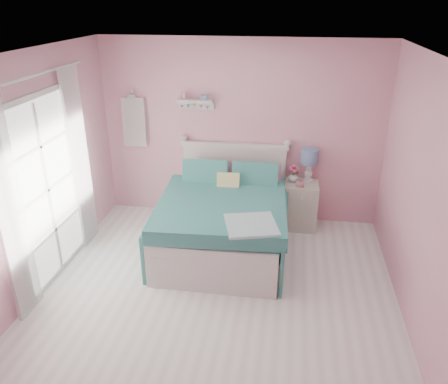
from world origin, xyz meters
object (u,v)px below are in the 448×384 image
(table_lamp, at_px, (309,159))
(teacup, at_px, (300,183))
(vase, at_px, (293,177))
(bed, at_px, (224,221))
(nightstand, at_px, (300,205))

(table_lamp, xyz_separation_m, teacup, (-0.11, -0.23, -0.29))
(vase, xyz_separation_m, teacup, (0.10, -0.16, -0.03))
(bed, relative_size, teacup, 18.39)
(bed, relative_size, vase, 13.51)
(vase, bearing_deg, teacup, -57.84)
(bed, height_order, table_lamp, bed)
(nightstand, bearing_deg, vase, 158.61)
(nightstand, relative_size, vase, 4.49)
(teacup, bearing_deg, nightstand, 74.01)
(bed, distance_m, vase, 1.23)
(vase, relative_size, teacup, 1.36)
(nightstand, height_order, table_lamp, table_lamp)
(nightstand, height_order, vase, vase)
(nightstand, bearing_deg, bed, -142.68)
(nightstand, bearing_deg, table_lamp, 56.38)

